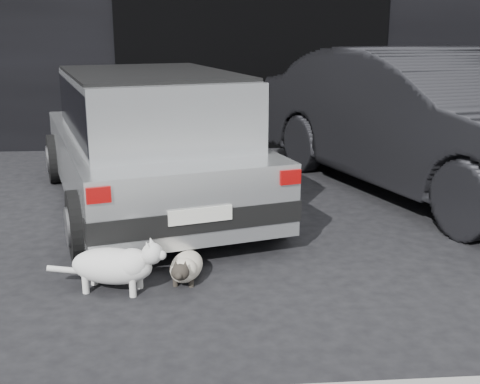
{
  "coord_description": "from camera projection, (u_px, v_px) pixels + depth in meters",
  "views": [
    {
      "loc": [
        0.11,
        -5.03,
        1.82
      ],
      "look_at": [
        0.47,
        -0.41,
        0.53
      ],
      "focal_mm": 45.0,
      "sensor_mm": 36.0,
      "label": 1
    }
  ],
  "objects": [
    {
      "name": "ground",
      "position": [
        184.0,
        238.0,
        5.31
      ],
      "size": [
        80.0,
        80.0,
        0.0
      ],
      "primitive_type": "plane",
      "color": "black",
      "rests_on": "ground"
    },
    {
      "name": "garage_opening",
      "position": [
        253.0,
        61.0,
        8.87
      ],
      "size": [
        4.0,
        0.1,
        2.6
      ],
      "primitive_type": "cube",
      "color": "black",
      "rests_on": "ground"
    },
    {
      "name": "silver_hatchback",
      "position": [
        148.0,
        134.0,
        6.03
      ],
      "size": [
        2.66,
        4.09,
        1.39
      ],
      "rotation": [
        0.0,
        0.0,
        0.28
      ],
      "color": "#B8BCBE",
      "rests_on": "ground"
    },
    {
      "name": "second_car",
      "position": [
        429.0,
        122.0,
        6.57
      ],
      "size": [
        3.2,
        5.1,
        1.59
      ],
      "primitive_type": "imported",
      "rotation": [
        0.0,
        0.0,
        0.34
      ],
      "color": "black",
      "rests_on": "ground"
    },
    {
      "name": "cat_siamese",
      "position": [
        185.0,
        267.0,
        4.4
      ],
      "size": [
        0.31,
        0.69,
        0.24
      ],
      "rotation": [
        0.0,
        0.0,
        2.97
      ],
      "color": "beige",
      "rests_on": "ground"
    },
    {
      "name": "cat_white",
      "position": [
        117.0,
        265.0,
        4.21
      ],
      "size": [
        0.86,
        0.43,
        0.41
      ],
      "rotation": [
        0.0,
        0.0,
        -1.82
      ],
      "color": "silver",
      "rests_on": "ground"
    }
  ]
}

